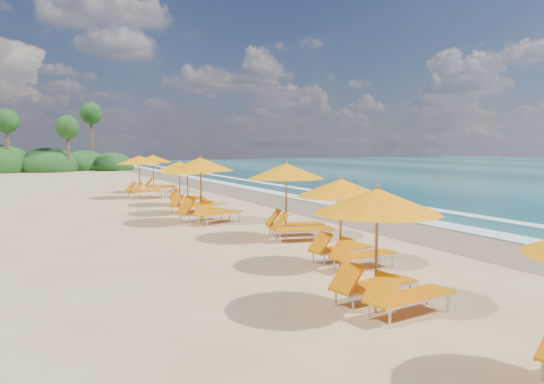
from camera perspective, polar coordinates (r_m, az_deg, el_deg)
name	(u,v)px	position (r m, az deg, el deg)	size (l,w,h in m)	color
ground	(272,222)	(19.76, 0.00, -3.47)	(160.00, 160.00, 0.00)	tan
wet_sand	(356,216)	(21.82, 9.46, -2.69)	(4.00, 160.00, 0.01)	#836E4E
surf_foam	(405,212)	(23.49, 14.81, -2.17)	(4.00, 160.00, 0.01)	white
station_1	(384,241)	(9.36, 12.54, -5.41)	(2.69, 2.54, 2.33)	olive
station_2	(346,216)	(12.64, 8.41, -2.71)	(2.56, 2.39, 2.27)	olive
station_3	(292,195)	(16.20, 2.28, -0.40)	(3.11, 3.01, 2.51)	olive
station_4	(205,185)	(19.66, -7.62, 0.76)	(3.41, 3.38, 2.63)	olive
station_5	(191,185)	(22.44, -9.19, 0.83)	(3.00, 2.98, 2.30)	olive
station_6	(183,180)	(25.65, -10.05, 1.34)	(2.73, 2.61, 2.27)	olive
station_7	(143,174)	(29.58, -14.43, 2.02)	(3.00, 2.88, 2.49)	olive
station_8	(156,171)	(33.03, -12.95, 2.36)	(2.92, 2.78, 2.46)	olive
treeline	(10,163)	(63.05, -27.57, 2.91)	(25.80, 8.80, 9.74)	#163D14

